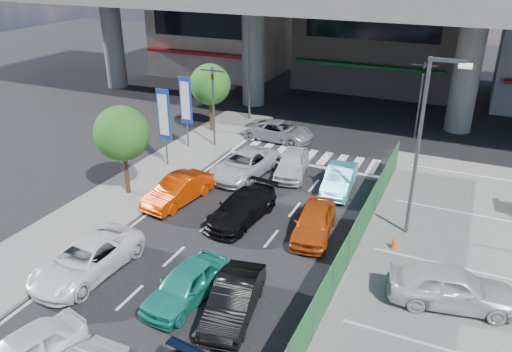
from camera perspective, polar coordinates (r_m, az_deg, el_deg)
The scene contains 26 objects.
ground at distance 20.87m, azimuth -5.61°, elevation -10.14°, with size 120.00×120.00×0.00m, color black.
parking_lot at distance 20.57m, azimuth 26.20°, elevation -13.43°, with size 12.00×28.00×0.06m, color #585855.
sidewalk_left at distance 27.22m, azimuth -14.33°, elevation -1.90°, with size 4.00×30.00×0.12m, color #585855.
fence_run at distance 19.48m, azimuth 9.70°, elevation -10.02°, with size 0.16×22.00×1.80m, color #1E5A2A, non-canonical shape.
building_west at distance 53.16m, azimuth -3.86°, elevation 18.76°, with size 12.00×10.90×13.00m.
building_center at distance 48.69m, azimuth 14.57°, elevation 18.73°, with size 14.00×10.90×15.00m.
traffic_light_left at distance 31.67m, azimuth -4.97°, elevation 10.03°, with size 1.60×1.24×5.20m.
traffic_light_right at distance 34.79m, azimuth 18.47°, elevation 10.20°, with size 1.60×1.24×5.20m.
street_lamp_right at distance 21.95m, azimuth 18.66°, elevation 4.45°, with size 1.65×0.22×8.00m.
street_lamp_left at distance 36.75m, azimuth -0.55°, elevation 13.49°, with size 1.65×0.22×8.00m.
signboard_near at distance 29.17m, azimuth -10.47°, elevation 6.65°, with size 0.80×0.14×4.70m.
signboard_far at distance 31.77m, azimuth -8.03°, elevation 8.30°, with size 0.80×0.14×4.70m.
tree_near at distance 25.95m, azimuth -15.09°, elevation 4.69°, with size 2.80×2.80×4.80m.
tree_far at distance 34.68m, azimuth -5.26°, elevation 10.37°, with size 2.80×2.80×4.80m.
sedan_white_mid_left at distance 21.02m, azimuth -18.80°, elevation -8.97°, with size 2.29×4.97×1.38m, color white.
taxi_teal_mid at distance 18.80m, azimuth -8.03°, elevation -12.14°, with size 1.60×3.98×1.36m, color teal.
hatch_black_mid_right at distance 17.96m, azimuth -2.55°, elevation -13.94°, with size 1.41×4.04×1.33m, color black.
taxi_orange_left at distance 25.57m, azimuth -8.87°, elevation -1.59°, with size 1.46×4.19×1.38m, color #C92F01.
sedan_black_mid at distance 23.63m, azimuth -1.66°, elevation -3.67°, with size 1.86×4.57×1.33m, color black.
taxi_orange_right at distance 22.57m, azimuth 6.65°, elevation -5.23°, with size 1.63×4.05×1.38m, color #BF440F.
wagon_silver_front_left at distance 28.28m, azimuth -1.35°, elevation 1.34°, with size 2.29×4.97×1.38m, color silver.
sedan_white_front_mid at distance 28.42m, azimuth 4.14°, elevation 1.41°, with size 1.63×4.05×1.38m, color silver.
kei_truck_front_right at distance 26.91m, azimuth 9.52°, elevation -0.36°, with size 1.38×3.96×1.30m, color #57CAF3.
crossing_wagon_silver at distance 33.71m, azimuth 2.68°, elevation 5.16°, with size 2.17×4.70×1.30m, color #929398.
parked_sedan_white at distance 19.57m, azimuth 21.42°, elevation -11.70°, with size 1.79×4.44×1.51m, color silver.
traffic_cone at distance 22.39m, azimuth 15.52°, elevation -7.25°, with size 0.32×0.32×0.62m, color #F2520D.
Camera 1 is at (8.87, -14.71, 11.85)m, focal length 35.00 mm.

